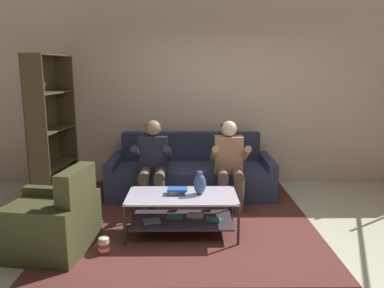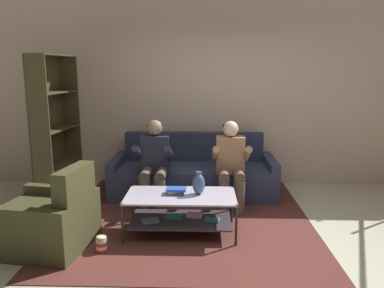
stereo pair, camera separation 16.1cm
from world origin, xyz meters
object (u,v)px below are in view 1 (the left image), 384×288
object	(u,v)px
couch	(191,175)
person_seated_left	(153,161)
bookshelf	(52,152)
person_seated_right	(229,161)
vase	(200,183)
book_stack	(177,191)
armchair	(49,223)
coffee_table	(182,208)
popcorn_tub	(104,245)

from	to	relation	value
couch	person_seated_left	distance (m)	0.83
person_seated_left	bookshelf	size ratio (longest dim) A/B	0.57
couch	person_seated_right	distance (m)	0.82
vase	book_stack	distance (m)	0.27
vase	armchair	distance (m)	1.64
coffee_table	bookshelf	distance (m)	2.20
couch	book_stack	distance (m)	1.40
couch	popcorn_tub	bearing A→B (deg)	-115.35
vase	book_stack	size ratio (longest dim) A/B	1.15
person_seated_left	person_seated_right	xyz separation A→B (m)	(1.02, -0.00, -0.00)
coffee_table	armchair	world-z (taller)	armchair
person_seated_right	popcorn_tub	size ratio (longest dim) A/B	6.35
vase	popcorn_tub	size ratio (longest dim) A/B	1.43
person_seated_right	armchair	world-z (taller)	person_seated_right
person_seated_right	popcorn_tub	xyz separation A→B (m)	(-1.40, -1.33, -0.55)
armchair	popcorn_tub	distance (m)	0.61
person_seated_left	coffee_table	xyz separation A→B (m)	(0.40, -0.86, -0.34)
bookshelf	couch	bearing A→B (deg)	7.90
person_seated_right	vase	world-z (taller)	person_seated_right
couch	book_stack	bearing A→B (deg)	-96.84
person_seated_right	book_stack	bearing A→B (deg)	-129.20
coffee_table	couch	bearing A→B (deg)	85.67
person_seated_right	coffee_table	world-z (taller)	person_seated_right
person_seated_right	vase	distance (m)	0.92
person_seated_left	popcorn_tub	xyz separation A→B (m)	(-0.38, -1.33, -0.55)
person_seated_right	armchair	bearing A→B (deg)	-147.84
vase	popcorn_tub	xyz separation A→B (m)	(-0.98, -0.50, -0.49)
person_seated_left	bookshelf	bearing A→B (deg)	169.08
person_seated_left	popcorn_tub	size ratio (longest dim) A/B	6.40
popcorn_tub	coffee_table	bearing A→B (deg)	30.93
book_stack	popcorn_tub	xyz separation A→B (m)	(-0.72, -0.50, -0.40)
vase	book_stack	bearing A→B (deg)	-179.80
popcorn_tub	book_stack	bearing A→B (deg)	34.72
person_seated_left	book_stack	world-z (taller)	person_seated_left
coffee_table	book_stack	bearing A→B (deg)	150.49
vase	popcorn_tub	distance (m)	1.21
person_seated_right	coffee_table	xyz separation A→B (m)	(-0.61, -0.86, -0.33)
couch	person_seated_left	size ratio (longest dim) A/B	2.04
person_seated_right	armchair	size ratio (longest dim) A/B	1.16
couch	vase	world-z (taller)	couch
couch	vase	bearing A→B (deg)	-86.08
couch	book_stack	size ratio (longest dim) A/B	10.50
armchair	popcorn_tub	size ratio (longest dim) A/B	5.46
book_stack	bookshelf	size ratio (longest dim) A/B	0.11
person_seated_right	bookshelf	xyz separation A→B (m)	(-2.45, 0.28, 0.07)
book_stack	vase	bearing A→B (deg)	0.20
bookshelf	armchair	size ratio (longest dim) A/B	2.04
person_seated_left	person_seated_right	distance (m)	1.02
book_stack	person_seated_left	bearing A→B (deg)	112.59
couch	vase	distance (m)	1.41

